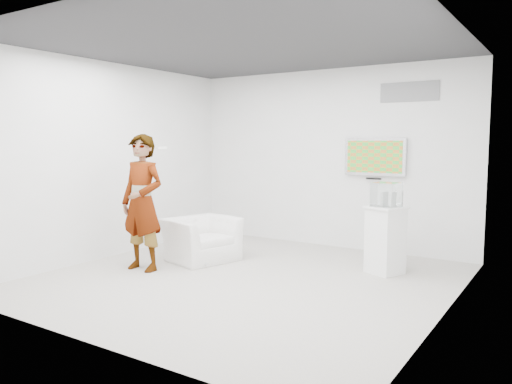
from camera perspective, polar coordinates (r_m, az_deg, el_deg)
room at (r=6.41m, az=-1.22°, el=3.16°), size 5.01×5.01×3.00m
tv at (r=8.22m, az=13.46°, el=3.95°), size 1.00×0.08×0.60m
logo_decal at (r=8.14m, az=17.10°, el=10.88°), size 0.90×0.02×0.30m
person at (r=7.10m, az=-12.87°, el=-1.19°), size 0.71×0.48×1.90m
armchair at (r=7.63m, az=-6.28°, el=-5.36°), size 1.10×1.19×0.64m
pedestal at (r=7.04m, az=14.57°, el=-5.32°), size 0.58×0.58×0.92m
floor_uplight at (r=7.69m, az=15.03°, el=-6.75°), size 0.25×0.25×0.30m
vitrine at (r=6.95m, az=14.70°, el=-0.28°), size 0.38×0.38×0.32m
console at (r=6.95m, az=14.69°, el=-0.78°), size 0.09×0.15×0.20m
wii_remote at (r=6.99m, az=-10.66°, el=4.99°), size 0.07×0.13×0.03m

